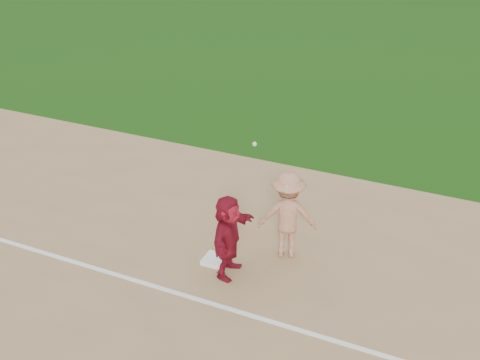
% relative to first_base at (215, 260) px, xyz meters
% --- Properties ---
extents(ground, '(160.00, 160.00, 0.00)m').
position_rel_first_base_xyz_m(ground, '(0.01, -0.37, -0.07)').
color(ground, '#17440D').
rests_on(ground, ground).
extents(foul_line, '(60.00, 0.10, 0.01)m').
position_rel_first_base_xyz_m(foul_line, '(0.01, -1.17, -0.04)').
color(foul_line, white).
rests_on(foul_line, infield_dirt).
extents(first_base, '(0.45, 0.45, 0.10)m').
position_rel_first_base_xyz_m(first_base, '(0.00, 0.00, 0.00)').
color(first_base, white).
rests_on(first_base, infield_dirt).
extents(base_runner, '(0.57, 1.56, 1.66)m').
position_rel_first_base_xyz_m(base_runner, '(0.40, -0.21, 0.78)').
color(base_runner, maroon).
rests_on(base_runner, infield_dirt).
extents(first_base_play, '(1.33, 1.04, 2.52)m').
position_rel_first_base_xyz_m(first_base_play, '(1.16, 0.84, 0.85)').
color(first_base_play, '#A3A3A6').
rests_on(first_base_play, infield_dirt).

